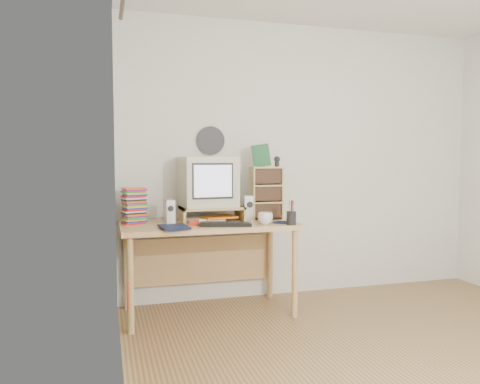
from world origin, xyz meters
TOP-DOWN VIEW (x-y plane):
  - floor at (0.00, 0.00)m, footprint 3.50×3.50m
  - back_wall at (0.00, 1.75)m, footprint 3.50×0.00m
  - left_wall at (-1.75, 0.00)m, footprint 0.00×3.50m
  - curtain at (-1.71, 0.48)m, footprint 0.00×2.20m
  - wall_disc at (-0.93, 1.73)m, footprint 0.25×0.02m
  - desk at (-1.03, 1.44)m, footprint 1.40×0.70m
  - monitor_riser at (-0.98, 1.48)m, footprint 0.52×0.30m
  - crt_monitor at (-1.00, 1.53)m, footprint 0.47×0.47m
  - speaker_left at (-1.33, 1.43)m, footprint 0.08×0.08m
  - speaker_right at (-0.67, 1.45)m, footprint 0.09×0.09m
  - keyboard at (-0.94, 1.16)m, footprint 0.42×0.23m
  - dvd_stack at (-1.61, 1.50)m, footprint 0.20×0.17m
  - cd_rack at (-0.50, 1.47)m, footprint 0.28×0.15m
  - mug at (-0.62, 1.16)m, footprint 0.14×0.14m
  - diary at (-1.45, 1.12)m, footprint 0.26×0.20m
  - mousepad at (-0.44, 1.21)m, footprint 0.24×0.24m
  - pen_cup at (-0.43, 1.07)m, footprint 0.09×0.09m
  - papers at (-1.01, 1.48)m, footprint 0.35×0.28m
  - red_box at (-1.17, 1.25)m, footprint 0.08×0.06m
  - game_box at (-0.54, 1.49)m, footprint 0.15×0.06m
  - webcam at (-0.40, 1.47)m, footprint 0.06×0.06m

SIDE VIEW (x-z plane):
  - floor at x=0.00m, z-range 0.00..0.00m
  - desk at x=-1.03m, z-range 0.24..0.99m
  - mousepad at x=-0.44m, z-range 0.75..0.75m
  - keyboard at x=-0.94m, z-range 0.75..0.78m
  - red_box at x=-1.17m, z-range 0.75..0.79m
  - papers at x=-1.01m, z-range 0.75..0.79m
  - diary at x=-1.45m, z-range 0.75..0.80m
  - mug at x=-0.62m, z-range 0.75..0.84m
  - pen_cup at x=-0.43m, z-range 0.75..0.90m
  - monitor_riser at x=-0.98m, z-range 0.78..0.90m
  - speaker_left at x=-1.33m, z-range 0.75..0.94m
  - speaker_right at x=-0.67m, z-range 0.75..0.96m
  - dvd_stack at x=-1.61m, z-range 0.75..0.99m
  - cd_rack at x=-0.50m, z-range 0.75..1.20m
  - crt_monitor at x=-1.00m, z-range 0.87..1.29m
  - curtain at x=-1.71m, z-range 0.05..2.25m
  - webcam at x=-0.40m, z-range 1.20..1.29m
  - back_wall at x=0.00m, z-range -0.50..3.00m
  - left_wall at x=-1.75m, z-range -0.50..3.00m
  - game_box at x=-0.54m, z-range 1.20..1.39m
  - wall_disc at x=-0.93m, z-range 1.30..1.55m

